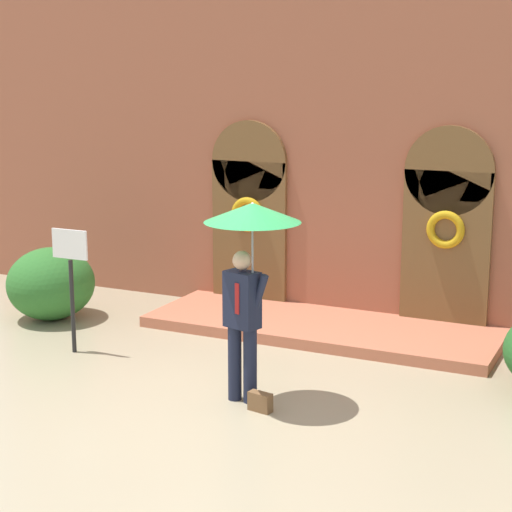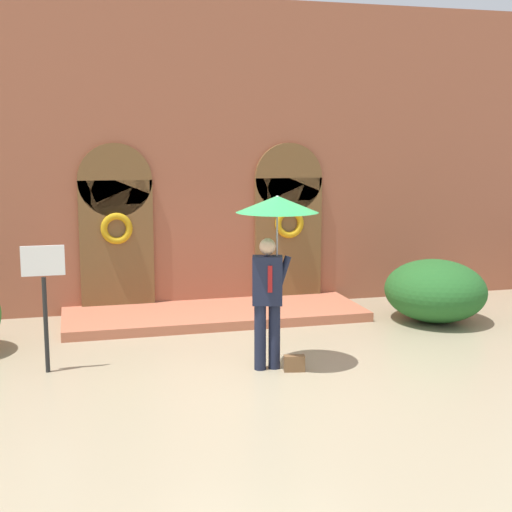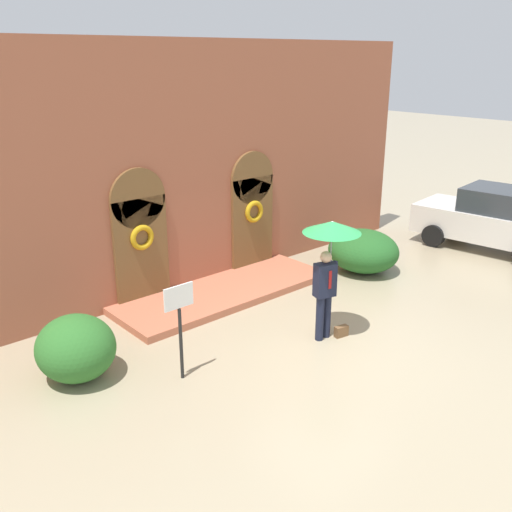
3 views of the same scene
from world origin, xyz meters
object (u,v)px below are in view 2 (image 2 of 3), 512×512
handbag (294,363)px  person_with_umbrella (275,230)px  shrub_right (435,290)px  sign_post (44,287)px

handbag → person_with_umbrella: bearing=149.1°
person_with_umbrella → handbag: 1.83m
handbag → shrub_right: (3.19, 2.03, 0.42)m
handbag → sign_post: sign_post is taller
sign_post → shrub_right: sign_post is taller
person_with_umbrella → sign_post: 3.15m
person_with_umbrella → shrub_right: person_with_umbrella is taller
person_with_umbrella → handbag: person_with_umbrella is taller
person_with_umbrella → shrub_right: 4.11m
sign_post → person_with_umbrella: bearing=-11.6°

